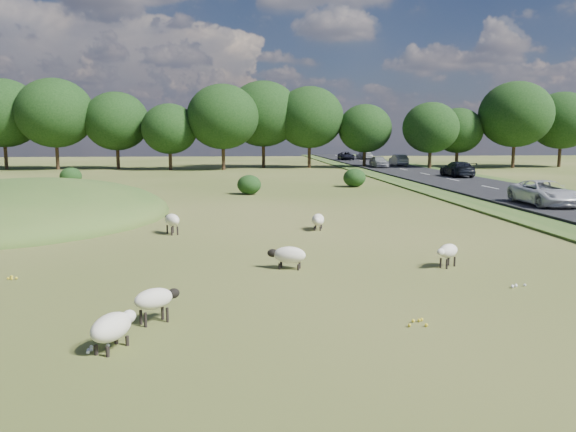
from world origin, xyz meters
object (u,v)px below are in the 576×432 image
object	(u,v)px
sheep_1	(448,251)
car_1	(346,156)
sheep_5	(172,220)
car_5	(399,160)
sheep_2	(112,327)
sheep_4	(155,299)
car_7	(379,161)
sheep_0	(288,255)
sheep_3	(318,220)
car_6	(365,155)
car_2	(545,193)
car_4	(457,169)

from	to	relation	value
sheep_1	car_1	size ratio (longest dim) A/B	0.21
sheep_5	car_1	size ratio (longest dim) A/B	0.27
car_5	sheep_2	bearing A→B (deg)	69.31
sheep_4	car_7	xyz separation A→B (m)	(20.11, 59.28, 0.43)
sheep_0	sheep_5	distance (m)	8.38
sheep_3	car_6	world-z (taller)	car_6
sheep_3	car_7	xyz separation A→B (m)	(14.50, 46.59, 0.54)
sheep_1	sheep_3	world-z (taller)	sheep_1
sheep_1	sheep_4	bearing A→B (deg)	-11.87
sheep_1	car_1	xyz separation A→B (m)	(11.24, 77.24, 0.38)
car_7	car_5	bearing A→B (deg)	47.08
sheep_2	car_6	xyz separation A→B (m)	(24.53, 86.32, 0.52)
sheep_2	sheep_3	distance (m)	15.60
sheep_3	sheep_0	bearing A→B (deg)	-2.57
sheep_5	car_5	size ratio (longest dim) A/B	0.29
car_1	sheep_1	bearing A→B (deg)	-98.28
car_1	car_6	xyz separation A→B (m)	(3.80, 2.61, 0.08)
sheep_4	car_2	distance (m)	27.64
sheep_1	car_5	xyz separation A→B (m)	(15.04, 58.50, 0.46)
sheep_0	sheep_3	size ratio (longest dim) A/B	1.01
car_5	car_6	distance (m)	21.35
car_2	car_5	world-z (taller)	car_5
sheep_2	sheep_3	size ratio (longest dim) A/B	1.03
sheep_4	car_4	size ratio (longest dim) A/B	0.22
sheep_2	car_4	bearing A→B (deg)	-4.51
car_1	car_5	world-z (taller)	car_5
sheep_0	car_6	world-z (taller)	car_6
car_2	car_5	xyz separation A→B (m)	(3.80, 44.41, 0.03)
car_7	car_2	bearing A→B (deg)	-90.00
sheep_0	sheep_1	size ratio (longest dim) A/B	1.29
sheep_5	car_4	world-z (taller)	car_4
sheep_4	car_7	distance (m)	62.60
sheep_3	car_7	world-z (taller)	car_7
sheep_0	sheep_4	bearing A→B (deg)	70.98
car_7	sheep_5	bearing A→B (deg)	-114.14
sheep_3	sheep_2	bearing A→B (deg)	-11.11
sheep_1	sheep_2	bearing A→B (deg)	-6.36
sheep_5	car_7	xyz separation A→B (m)	(21.14, 47.19, 0.37)
car_5	car_7	xyz separation A→B (m)	(-3.80, -4.09, 0.00)
car_2	car_4	world-z (taller)	car_4
sheep_4	car_5	world-z (taller)	car_5
sheep_4	sheep_5	xyz separation A→B (m)	(-1.03, 12.10, 0.06)
car_1	sheep_4	bearing A→B (deg)	-103.76
sheep_4	car_4	world-z (taller)	car_4
sheep_0	car_2	bearing A→B (deg)	-124.07
sheep_4	car_4	distance (m)	48.44
sheep_1	sheep_3	distance (m)	8.47
car_6	sheep_0	bearing A→B (deg)	75.67
car_2	car_6	world-z (taller)	car_6
sheep_2	car_7	distance (m)	64.32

